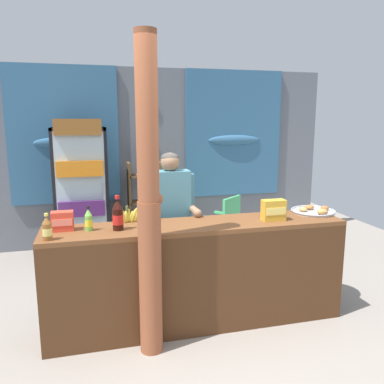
{
  "coord_description": "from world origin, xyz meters",
  "views": [
    {
      "loc": [
        -0.8,
        -2.75,
        1.9
      ],
      "look_at": [
        0.19,
        1.09,
        1.16
      ],
      "focal_mm": 36.35,
      "sensor_mm": 36.0,
      "label": 1
    }
  ],
  "objects": [
    {
      "name": "back_wall_curtained",
      "position": [
        0.02,
        3.17,
        1.37
      ],
      "size": [
        5.7,
        0.22,
        2.65
      ],
      "color": "slate",
      "rests_on": "ground"
    },
    {
      "name": "soda_bottle_cola",
      "position": [
        -0.61,
        0.51,
        1.1
      ],
      "size": [
        0.09,
        0.09,
        0.3
      ],
      "color": "black",
      "rests_on": "stall_counter"
    },
    {
      "name": "banana_bunch",
      "position": [
        -0.51,
        0.74,
        1.03
      ],
      "size": [
        0.26,
        0.06,
        0.16
      ],
      "color": "#DBCC42",
      "rests_on": "stall_counter"
    },
    {
      "name": "stall_counter",
      "position": [
        0.1,
        0.43,
        0.59
      ],
      "size": [
        2.73,
        0.53,
        0.97
      ],
      "color": "brown",
      "rests_on": "ground"
    },
    {
      "name": "drink_fridge",
      "position": [
        -0.95,
        2.59,
        1.04
      ],
      "size": [
        0.69,
        0.69,
        1.9
      ],
      "color": "black",
      "rests_on": "ground"
    },
    {
      "name": "shopkeeper",
      "position": [
        -0.05,
        1.03,
        0.99
      ],
      "size": [
        0.5,
        0.42,
        1.57
      ],
      "color": "#28282D",
      "rests_on": "ground"
    },
    {
      "name": "pastry_tray",
      "position": [
        1.34,
        0.64,
        0.99
      ],
      "size": [
        0.44,
        0.44,
        0.07
      ],
      "color": "#BCBCC1",
      "rests_on": "stall_counter"
    },
    {
      "name": "snack_box_choco_powder",
      "position": [
        0.81,
        0.47,
        1.07
      ],
      "size": [
        0.22,
        0.11,
        0.2
      ],
      "color": "gold",
      "rests_on": "stall_counter"
    },
    {
      "name": "timber_post",
      "position": [
        -0.39,
        0.19,
        1.22
      ],
      "size": [
        0.21,
        0.19,
        2.54
      ],
      "color": "#995133",
      "rests_on": "ground"
    },
    {
      "name": "soda_bottle_lime_soda",
      "position": [
        -0.85,
        0.55,
        1.06
      ],
      "size": [
        0.06,
        0.06,
        0.21
      ],
      "color": "#75C64C",
      "rests_on": "stall_counter"
    },
    {
      "name": "ground_plane",
      "position": [
        0.0,
        1.25,
        0.0
      ],
      "size": [
        8.12,
        8.12,
        0.0
      ],
      "primitive_type": "plane",
      "color": "gray"
    },
    {
      "name": "soda_bottle_iced_tea",
      "position": [
        -1.17,
        0.36,
        1.06
      ],
      "size": [
        0.07,
        0.07,
        0.22
      ],
      "color": "brown",
      "rests_on": "stall_counter"
    },
    {
      "name": "snack_box_crackers",
      "position": [
        -1.07,
        0.61,
        1.05
      ],
      "size": [
        0.18,
        0.11,
        0.17
      ],
      "color": "#E5422D",
      "rests_on": "stall_counter"
    },
    {
      "name": "bottle_shelf_rack",
      "position": [
        -0.08,
        2.79,
        0.67
      ],
      "size": [
        0.48,
        0.28,
        1.29
      ],
      "color": "brown",
      "rests_on": "ground"
    },
    {
      "name": "plastic_lawn_chair",
      "position": [
        0.93,
        2.19,
        0.49
      ],
      "size": [
        0.62,
        0.62,
        0.86
      ],
      "color": "#4CC675",
      "rests_on": "ground"
    }
  ]
}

